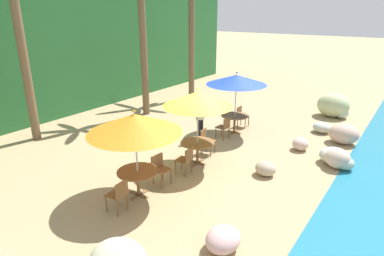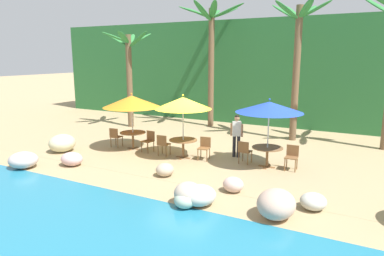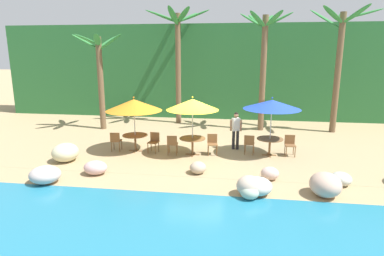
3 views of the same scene
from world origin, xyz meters
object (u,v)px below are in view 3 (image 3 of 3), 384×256
at_px(umbrella_blue, 272,104).
at_px(palm_tree_fourth, 340,52).
at_px(umbrella_yellow, 192,104).
at_px(palm_tree_nearest, 100,66).
at_px(waiter_in_white, 236,128).
at_px(dining_table_yellow, 192,141).
at_px(umbrella_orange, 134,105).
at_px(chair_yellow_seaward, 212,143).
at_px(dining_table_blue, 270,141).
at_px(palm_tree_second, 178,45).
at_px(chair_blue_seaward, 290,144).
at_px(chair_orange_seaward, 154,141).
at_px(chair_yellow_inland, 172,143).
at_px(chair_orange_inland, 116,140).
at_px(dining_table_orange, 135,138).
at_px(chair_blue_inland, 249,143).
at_px(palm_tree_third, 264,54).

distance_m(umbrella_blue, palm_tree_fourth, 6.43).
bearing_deg(umbrella_yellow, palm_tree_nearest, 144.39).
height_order(palm_tree_fourth, waiter_in_white, palm_tree_fourth).
relative_size(dining_table_yellow, waiter_in_white, 0.65).
xyz_separation_m(umbrella_orange, umbrella_yellow, (2.57, -0.17, 0.11)).
bearing_deg(palm_tree_nearest, dining_table_yellow, -35.61).
distance_m(umbrella_yellow, palm_tree_nearest, 7.19).
distance_m(dining_table_yellow, waiter_in_white, 2.13).
bearing_deg(chair_yellow_seaward, dining_table_blue, 4.22).
bearing_deg(palm_tree_second, umbrella_orange, -97.14).
relative_size(umbrella_orange, chair_blue_seaward, 2.79).
bearing_deg(chair_blue_seaward, umbrella_orange, -177.08).
height_order(chair_orange_seaward, chair_blue_seaward, same).
xyz_separation_m(chair_yellow_inland, dining_table_blue, (4.08, 0.54, 0.10)).
bearing_deg(palm_tree_fourth, umbrella_yellow, -143.61).
height_order(chair_yellow_seaward, dining_table_blue, chair_yellow_seaward).
height_order(chair_orange_inland, palm_tree_second, palm_tree_second).
bearing_deg(dining_table_orange, chair_orange_inland, -169.44).
distance_m(dining_table_orange, chair_blue_seaward, 6.67).
bearing_deg(palm_tree_fourth, dining_table_yellow, -143.61).
relative_size(umbrella_orange, palm_tree_second, 0.36).
xyz_separation_m(umbrella_orange, chair_blue_inland, (4.96, 0.20, -1.55)).
bearing_deg(palm_tree_fourth, umbrella_orange, -152.47).
bearing_deg(umbrella_orange, umbrella_yellow, -3.77).
relative_size(dining_table_yellow, palm_tree_nearest, 0.21).
relative_size(umbrella_orange, umbrella_blue, 0.97).
xyz_separation_m(dining_table_orange, chair_orange_seaward, (0.85, -0.03, -0.10)).
distance_m(umbrella_blue, chair_blue_seaward, 1.88).
height_order(umbrella_yellow, chair_yellow_inland, umbrella_yellow).
height_order(dining_table_blue, chair_blue_seaward, chair_blue_seaward).
bearing_deg(palm_tree_second, dining_table_blue, -49.95).
distance_m(chair_orange_seaward, palm_tree_second, 7.49).
height_order(chair_yellow_inland, chair_blue_inland, same).
relative_size(palm_tree_fourth, waiter_in_white, 3.85).
distance_m(dining_table_blue, palm_tree_third, 5.91).
xyz_separation_m(dining_table_orange, waiter_in_white, (4.37, 0.92, 0.37)).
relative_size(chair_orange_inland, dining_table_yellow, 0.79).
xyz_separation_m(umbrella_blue, waiter_in_white, (-1.45, 0.71, -1.20)).
bearing_deg(chair_yellow_inland, palm_tree_fourth, 34.13).
bearing_deg(waiter_in_white, chair_orange_seaward, -164.85).
xyz_separation_m(dining_table_orange, dining_table_blue, (5.81, 0.22, 0.00)).
bearing_deg(palm_tree_fourth, chair_yellow_seaward, -141.26).
bearing_deg(palm_tree_fourth, palm_tree_third, -179.32).
relative_size(dining_table_orange, dining_table_blue, 1.00).
relative_size(chair_yellow_inland, palm_tree_nearest, 0.17).
bearing_deg(palm_tree_fourth, dining_table_orange, -152.47).
distance_m(chair_orange_inland, waiter_in_white, 5.34).
distance_m(chair_blue_seaward, palm_tree_third, 5.95).
height_order(chair_orange_inland, chair_blue_inland, same).
xyz_separation_m(chair_blue_inland, palm_tree_third, (0.73, 4.75, 3.64)).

